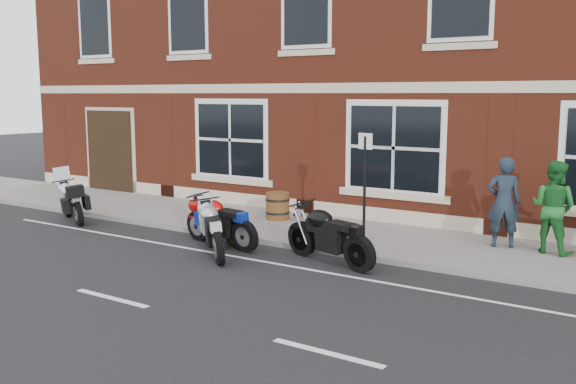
% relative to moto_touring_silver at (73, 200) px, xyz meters
% --- Properties ---
extents(ground, '(80.00, 80.00, 0.00)m').
position_rel_moto_touring_silver_xyz_m(ground, '(5.82, -0.84, -0.55)').
color(ground, black).
rests_on(ground, ground).
extents(sidewalk, '(30.00, 3.00, 0.12)m').
position_rel_moto_touring_silver_xyz_m(sidewalk, '(5.82, 2.16, -0.49)').
color(sidewalk, slate).
rests_on(sidewalk, ground).
extents(kerb, '(30.00, 0.16, 0.12)m').
position_rel_moto_touring_silver_xyz_m(kerb, '(5.82, 0.58, -0.49)').
color(kerb, slate).
rests_on(kerb, ground).
extents(pub_building, '(24.00, 12.00, 12.00)m').
position_rel_moto_touring_silver_xyz_m(pub_building, '(5.82, 9.66, 5.45)').
color(pub_building, maroon).
rests_on(pub_building, ground).
extents(moto_touring_silver, '(1.89, 1.04, 1.35)m').
position_rel_moto_touring_silver_xyz_m(moto_touring_silver, '(0.00, 0.00, 0.00)').
color(moto_touring_silver, black).
rests_on(moto_touring_silver, ground).
extents(moto_sport_red, '(2.21, 0.55, 1.00)m').
position_rel_moto_touring_silver_xyz_m(moto_sport_red, '(4.97, -0.04, 0.02)').
color(moto_sport_red, black).
rests_on(moto_sport_red, ground).
extents(moto_sport_black, '(1.86, 0.65, 0.85)m').
position_rel_moto_touring_silver_xyz_m(moto_sport_black, '(4.68, 0.17, -0.06)').
color(moto_sport_black, black).
rests_on(moto_sport_black, ground).
extents(moto_sport_silver, '(1.72, 1.59, 0.99)m').
position_rel_moto_touring_silver_xyz_m(moto_sport_silver, '(5.37, -0.73, 0.02)').
color(moto_sport_silver, black).
rests_on(moto_sport_silver, ground).
extents(moto_naked_black, '(2.26, 0.81, 1.04)m').
position_rel_moto_touring_silver_xyz_m(moto_naked_black, '(7.64, -0.01, 0.05)').
color(moto_naked_black, black).
rests_on(moto_naked_black, ground).
extents(pedestrian_left, '(0.80, 0.66, 1.88)m').
position_rel_moto_touring_silver_xyz_m(pedestrian_left, '(10.22, 2.69, 0.51)').
color(pedestrian_left, '#1B2530').
rests_on(pedestrian_left, sidewalk).
extents(pedestrian_right, '(1.05, 0.90, 1.85)m').
position_rel_moto_touring_silver_xyz_m(pedestrian_right, '(11.17, 2.72, 0.50)').
color(pedestrian_right, '#1C6225').
rests_on(pedestrian_right, sidewalk).
extents(barrel_planter, '(0.62, 0.62, 0.69)m').
position_rel_moto_touring_silver_xyz_m(barrel_planter, '(4.68, 2.57, -0.09)').
color(barrel_planter, '#422011').
rests_on(barrel_planter, sidewalk).
extents(parking_sign, '(0.33, 0.07, 2.34)m').
position_rel_moto_touring_silver_xyz_m(parking_sign, '(7.75, 1.27, 0.92)').
color(parking_sign, black).
rests_on(parking_sign, sidewalk).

